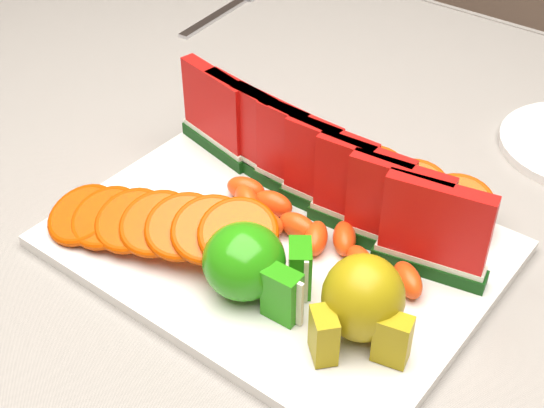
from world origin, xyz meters
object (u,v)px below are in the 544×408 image
Objects in this scene: fork at (221,13)px; pear_cluster at (362,303)px; apple_cluster at (252,264)px; platter at (278,244)px.

pear_cluster is at bearing -39.28° from fork.
apple_cluster is at bearing -171.52° from pear_cluster.
pear_cluster is (0.13, -0.05, 0.04)m from platter.
fork is at bearing 136.57° from platter.
apple_cluster is at bearing -70.11° from platter.
fork is (-0.41, 0.44, -0.04)m from apple_cluster.
pear_cluster reaches higher than fork.
platter is 0.08m from apple_cluster.
fork is (-0.39, 0.37, -0.00)m from platter.
pear_cluster is (0.10, 0.02, 0.01)m from apple_cluster.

